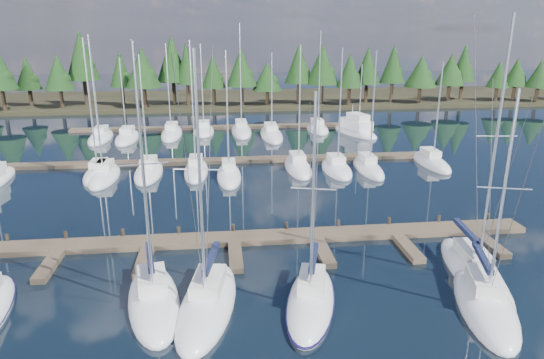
{
  "coord_description": "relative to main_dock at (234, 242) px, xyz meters",
  "views": [
    {
      "loc": [
        -0.86,
        -14.41,
        14.79
      ],
      "look_at": [
        3.25,
        22.0,
        3.35
      ],
      "focal_mm": 32.0,
      "sensor_mm": 36.0,
      "label": 1
    }
  ],
  "objects": [
    {
      "name": "ground",
      "position": [
        0.0,
        12.64,
        -0.2
      ],
      "size": [
        260.0,
        260.0,
        0.0
      ],
      "primitive_type": "plane",
      "color": "black",
      "rests_on": "ground"
    },
    {
      "name": "back_docks",
      "position": [
        0.0,
        32.23,
        -0.0
      ],
      "size": [
        50.0,
        21.8,
        0.4
      ],
      "color": "brown",
      "rests_on": "ground"
    },
    {
      "name": "far_shore",
      "position": [
        0.0,
        72.64,
        0.1
      ],
      "size": [
        220.0,
        30.0,
        0.6
      ],
      "primitive_type": "cube",
      "color": "#2A2717",
      "rests_on": "ground"
    },
    {
      "name": "back_sailboat_rows",
      "position": [
        -0.03,
        28.04,
        0.06
      ],
      "size": [
        49.19,
        32.6,
        16.32
      ],
      "color": "silver",
      "rests_on": "ground"
    },
    {
      "name": "front_sailboat_6",
      "position": [
        14.71,
        -6.21,
        0.1
      ],
      "size": [
        3.7,
        10.16,
        16.41
      ],
      "color": "silver",
      "rests_on": "ground"
    },
    {
      "name": "front_sailboat_3",
      "position": [
        -1.77,
        -7.97,
        0.08
      ],
      "size": [
        4.46,
        9.71,
        14.75
      ],
      "color": "silver",
      "rests_on": "ground"
    },
    {
      "name": "front_sailboat_4",
      "position": [
        3.97,
        -8.37,
        0.08
      ],
      "size": [
        4.84,
        9.09,
        12.73
      ],
      "color": "silver",
      "rests_on": "ground"
    },
    {
      "name": "tree_line",
      "position": [
        -3.85,
        62.88,
        7.24
      ],
      "size": [
        185.67,
        11.96,
        14.14
      ],
      "color": "black",
      "rests_on": "far_shore"
    },
    {
      "name": "main_dock",
      "position": [
        0.0,
        0.0,
        0.0
      ],
      "size": [
        44.0,
        6.13,
        0.9
      ],
      "color": "brown",
      "rests_on": "ground"
    },
    {
      "name": "motor_yacht_right",
      "position": [
        19.21,
        36.54,
        0.34
      ],
      "size": [
        6.1,
        10.46,
        4.97
      ],
      "color": "silver",
      "rests_on": "ground"
    },
    {
      "name": "front_sailboat_2",
      "position": [
        -4.77,
        -7.34,
        0.09
      ],
      "size": [
        4.25,
        9.04,
        15.06
      ],
      "color": "silver",
      "rests_on": "ground"
    },
    {
      "name": "front_sailboat_5",
      "position": [
        13.55,
        -9.57,
        0.07
      ],
      "size": [
        5.38,
        9.68,
        12.88
      ],
      "color": "silver",
      "rests_on": "ground"
    }
  ]
}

